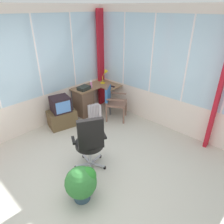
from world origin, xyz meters
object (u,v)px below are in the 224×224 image
object	(u,v)px
office_chair	(90,141)
potted_plant	(82,182)
tv_remote	(112,86)
spray_bottle	(91,84)
desk	(85,101)
tv_on_stand	(62,113)
desk_lamp	(106,74)
space_heater	(95,114)
paper_tray	(84,88)
wooden_armchair	(112,99)

from	to	relation	value
office_chair	potted_plant	distance (m)	0.72
tv_remote	spray_bottle	distance (m)	0.57
tv_remote	spray_bottle	bearing A→B (deg)	135.94
desk	potted_plant	world-z (taller)	desk
desk	office_chair	distance (m)	2.18
desk	tv_on_stand	distance (m)	0.80
office_chair	potted_plant	size ratio (longest dim) A/B	1.89
desk	tv_remote	world-z (taller)	tv_remote
desk_lamp	tv_remote	bearing A→B (deg)	-106.72
desk_lamp	space_heater	size ratio (longest dim) A/B	0.74
desk_lamp	office_chair	bearing A→B (deg)	-141.23
desk_lamp	office_chair	xyz separation A→B (m)	(-2.03, -1.63, -0.38)
desk_lamp	space_heater	xyz separation A→B (m)	(-0.89, -0.49, -0.72)
paper_tray	tv_on_stand	distance (m)	0.87
spray_bottle	paper_tray	xyz separation A→B (m)	(-0.23, 0.02, -0.06)
tv_remote	tv_on_stand	distance (m)	1.51
desk_lamp	office_chair	world-z (taller)	desk_lamp
potted_plant	spray_bottle	bearing A→B (deg)	45.30
wooden_armchair	desk_lamp	bearing A→B (deg)	56.73
desk	desk_lamp	xyz separation A→B (m)	(0.71, -0.09, 0.60)
tv_remote	tv_on_stand	size ratio (longest dim) A/B	0.19
spray_bottle	tv_on_stand	distance (m)	1.11
desk	tv_on_stand	world-z (taller)	tv_on_stand
space_heater	wooden_armchair	bearing A→B (deg)	-12.86
paper_tray	tv_on_stand	world-z (taller)	paper_tray
potted_plant	paper_tray	bearing A→B (deg)	49.04
wooden_armchair	desk	bearing A→B (deg)	114.15
wooden_armchair	tv_on_stand	xyz separation A→B (m)	(-1.11, 0.63, -0.23)
tv_remote	space_heater	size ratio (longest dim) A/B	0.28
desk_lamp	wooden_armchair	xyz separation A→B (m)	(-0.40, -0.60, -0.43)
spray_bottle	office_chair	bearing A→B (deg)	-132.22
tv_on_stand	wooden_armchair	bearing A→B (deg)	-29.43
desk_lamp	potted_plant	bearing A→B (deg)	-141.63
space_heater	office_chair	bearing A→B (deg)	-134.90
tv_remote	tv_on_stand	world-z (taller)	tv_on_stand
spray_bottle	potted_plant	size ratio (longest dim) A/B	0.37
spray_bottle	desk	bearing A→B (deg)	160.88
tv_on_stand	space_heater	size ratio (longest dim) A/B	1.43
tv_on_stand	potted_plant	xyz separation A→B (m)	(-1.04, -2.05, -0.01)
desk	space_heater	distance (m)	0.63
paper_tray	wooden_armchair	size ratio (longest dim) A/B	0.34
desk	office_chair	xyz separation A→B (m)	(-1.32, -1.72, 0.22)
wooden_armchair	tv_on_stand	world-z (taller)	wooden_armchair
desk_lamp	space_heater	bearing A→B (deg)	-151.26
spray_bottle	potted_plant	bearing A→B (deg)	-134.70
desk_lamp	paper_tray	world-z (taller)	desk_lamp
desk	wooden_armchair	xyz separation A→B (m)	(0.31, -0.70, 0.17)
desk	paper_tray	world-z (taller)	paper_tray
desk	space_heater	world-z (taller)	desk
office_chair	space_heater	size ratio (longest dim) A/B	2.02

